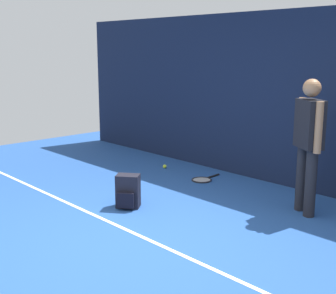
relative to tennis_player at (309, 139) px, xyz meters
name	(u,v)px	position (x,y,z in m)	size (l,w,h in m)	color
ground_plane	(141,243)	(-0.71, -2.12, -0.97)	(12.00, 12.00, 0.00)	#234C93
back_fence	(298,101)	(-0.71, 0.88, 0.34)	(10.00, 0.10, 2.61)	#141E38
court_line	(148,240)	(-0.71, -2.01, -0.96)	(9.00, 0.05, 0.00)	white
tennis_player	(309,139)	(0.00, 0.00, 0.00)	(0.46, 0.40, 1.70)	black
tennis_racket	(203,180)	(-1.89, 0.15, -0.95)	(0.35, 0.62, 0.03)	black
backpack	(128,192)	(-1.70, -1.51, -0.76)	(0.38, 0.38, 0.44)	black
tennis_ball_near_player	(165,166)	(-2.86, 0.22, -0.93)	(0.07, 0.07, 0.07)	#CCE033
tennis_ball_by_fence	(307,201)	(-0.17, 0.36, -0.93)	(0.07, 0.07, 0.07)	#CCE033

